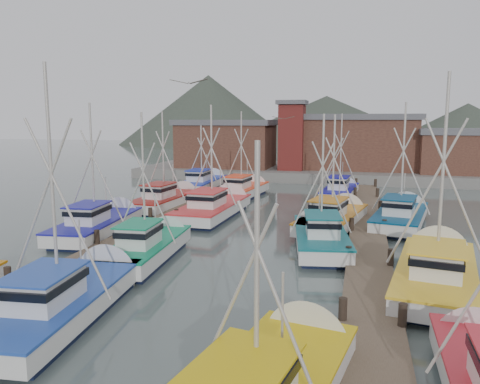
% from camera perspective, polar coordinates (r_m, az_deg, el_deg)
% --- Properties ---
extents(ground, '(260.00, 260.00, 0.00)m').
position_cam_1_polar(ground, '(26.90, 0.17, -7.16)').
color(ground, '#4F5F5B').
rests_on(ground, ground).
extents(dock_left, '(2.30, 46.00, 1.50)m').
position_cam_1_polar(dock_left, '(32.84, -9.98, -3.98)').
color(dock_left, brown).
rests_on(dock_left, ground).
extents(dock_right, '(2.30, 46.00, 1.50)m').
position_cam_1_polar(dock_right, '(29.98, 15.29, -5.39)').
color(dock_right, brown).
rests_on(dock_right, ground).
extents(quay, '(44.00, 16.00, 1.20)m').
position_cam_1_polar(quay, '(62.76, 8.60, 2.48)').
color(quay, gray).
rests_on(quay, ground).
extents(shed_left, '(12.72, 8.48, 6.20)m').
position_cam_1_polar(shed_left, '(62.60, -1.64, 5.99)').
color(shed_left, brown).
rests_on(shed_left, quay).
extents(shed_center, '(14.84, 9.54, 6.90)m').
position_cam_1_polar(shed_center, '(62.12, 14.22, 6.03)').
color(shed_center, brown).
rests_on(shed_center, quay).
extents(shed_right, '(8.48, 6.36, 5.20)m').
position_cam_1_polar(shed_right, '(60.10, 24.74, 4.60)').
color(shed_right, brown).
rests_on(shed_right, quay).
extents(lookout_tower, '(3.60, 3.60, 8.50)m').
position_cam_1_polar(lookout_tower, '(58.69, 6.34, 6.94)').
color(lookout_tower, maroon).
rests_on(lookout_tower, quay).
extents(distant_hills, '(175.00, 140.00, 42.00)m').
position_cam_1_polar(distant_hills, '(149.07, 7.17, 5.88)').
color(distant_hills, '#414A3E').
rests_on(distant_hills, ground).
extents(boat_0, '(4.04, 9.59, 10.16)m').
position_cam_1_polar(boat_0, '(19.34, -20.06, -12.05)').
color(boat_0, '#101835').
rests_on(boat_0, ground).
extents(boat_4, '(3.37, 8.51, 8.44)m').
position_cam_1_polar(boat_4, '(25.71, -10.90, -6.51)').
color(boat_4, '#101835').
rests_on(boat_4, ground).
extents(boat_5, '(4.12, 9.28, 8.48)m').
position_cam_1_polar(boat_5, '(27.91, 9.71, -5.26)').
color(boat_5, '#101835').
rests_on(boat_5, ground).
extents(boat_6, '(3.83, 9.53, 9.24)m').
position_cam_1_polar(boat_6, '(31.97, -16.67, -3.70)').
color(boat_6, '#101835').
rests_on(boat_6, ground).
extents(boat_7, '(4.71, 10.34, 10.28)m').
position_cam_1_polar(boat_7, '(23.03, 22.83, -8.85)').
color(boat_7, '#101835').
rests_on(boat_7, ground).
extents(boat_8, '(3.91, 10.59, 9.48)m').
position_cam_1_polar(boat_8, '(36.37, -2.99, -1.85)').
color(boat_8, '#101835').
rests_on(boat_8, ground).
extents(boat_9, '(4.73, 9.93, 8.59)m').
position_cam_1_polar(boat_9, '(33.08, 11.48, -3.10)').
color(boat_9, '#101835').
rests_on(boat_9, ground).
extents(boat_10, '(3.68, 9.40, 8.85)m').
position_cam_1_polar(boat_10, '(40.25, -8.74, -0.91)').
color(boat_10, '#101835').
rests_on(boat_10, ground).
extents(boat_11, '(4.63, 9.86, 9.42)m').
position_cam_1_polar(boat_11, '(35.04, 19.06, -2.74)').
color(boat_11, '#101835').
rests_on(boat_11, ground).
extents(boat_12, '(3.72, 9.43, 8.96)m').
position_cam_1_polar(boat_12, '(45.11, 0.46, 0.24)').
color(boat_12, '#101835').
rests_on(boat_12, ground).
extents(boat_13, '(3.46, 8.72, 8.66)m').
position_cam_1_polar(boat_13, '(45.39, 12.16, 0.09)').
color(boat_13, '#101835').
rests_on(boat_13, ground).
extents(boat_14, '(3.31, 9.61, 7.69)m').
position_cam_1_polar(boat_14, '(50.56, -4.42, 1.13)').
color(boat_14, '#101835').
rests_on(boat_14, ground).
extents(gull_near, '(1.55, 0.62, 0.24)m').
position_cam_1_polar(gull_near, '(18.42, -6.26, 13.17)').
color(gull_near, slate).
rests_on(gull_near, ground).
extents(gull_far, '(1.55, 0.65, 0.24)m').
position_cam_1_polar(gull_far, '(32.10, 5.29, 8.96)').
color(gull_far, slate).
rests_on(gull_far, ground).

